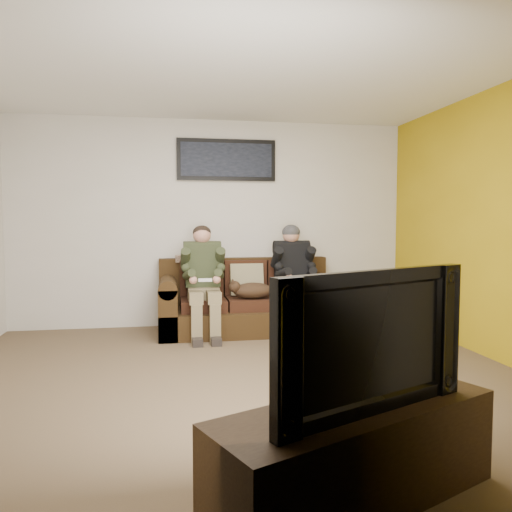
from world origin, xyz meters
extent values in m
plane|color=brown|center=(0.00, 0.00, 0.00)|extent=(5.00, 5.00, 0.00)
plane|color=silver|center=(0.00, 0.00, 2.60)|extent=(5.00, 5.00, 0.00)
plane|color=beige|center=(0.00, 2.25, 1.30)|extent=(5.00, 0.00, 5.00)
plane|color=beige|center=(0.00, -2.25, 1.30)|extent=(5.00, 0.00, 5.00)
plane|color=beige|center=(2.50, 0.00, 1.30)|extent=(0.00, 4.50, 4.50)
plane|color=#B59612|center=(2.49, 0.00, 1.30)|extent=(0.00, 4.50, 4.50)
cube|color=#33220F|center=(0.37, 1.75, 0.14)|extent=(2.11, 0.91, 0.29)
cube|color=#33220F|center=(0.37, 2.11, 0.58)|extent=(2.11, 0.19, 0.58)
cube|color=#33220F|center=(-0.58, 1.75, 0.29)|extent=(0.21, 0.91, 0.58)
cube|color=#33220F|center=(1.32, 1.75, 0.29)|extent=(0.21, 0.91, 0.58)
cylinder|color=#33220F|center=(-0.58, 1.75, 0.58)|extent=(0.21, 0.91, 0.21)
cylinder|color=#33220F|center=(1.32, 1.75, 0.58)|extent=(0.21, 0.91, 0.21)
cube|color=#331A0F|center=(-0.17, 1.70, 0.36)|extent=(0.52, 0.58, 0.13)
cube|color=#331A0F|center=(-0.17, 1.98, 0.63)|extent=(0.52, 0.13, 0.42)
cube|color=#331A0F|center=(0.37, 1.70, 0.36)|extent=(0.52, 0.58, 0.13)
cube|color=#331A0F|center=(0.37, 1.98, 0.63)|extent=(0.52, 0.13, 0.42)
cube|color=#331A0F|center=(0.91, 1.70, 0.36)|extent=(0.52, 0.58, 0.13)
cube|color=#331A0F|center=(0.91, 1.98, 0.63)|extent=(0.52, 0.13, 0.42)
cube|color=#8B7F5B|center=(0.37, 1.87, 0.61)|extent=(0.40, 0.19, 0.40)
cube|color=gray|center=(-0.27, 2.09, 0.86)|extent=(0.43, 0.21, 0.08)
cube|color=#827351|center=(-0.17, 1.67, 0.49)|extent=(0.36, 0.30, 0.14)
cube|color=#2F3620|center=(-0.17, 1.77, 0.79)|extent=(0.40, 0.30, 0.53)
cylinder|color=#2F3620|center=(-0.17, 1.79, 1.00)|extent=(0.44, 0.18, 0.18)
sphere|color=tan|center=(-0.17, 1.81, 1.16)|extent=(0.21, 0.21, 0.21)
cube|color=#827351|center=(-0.27, 1.47, 0.48)|extent=(0.15, 0.42, 0.13)
cube|color=#827351|center=(-0.07, 1.47, 0.48)|extent=(0.15, 0.42, 0.13)
cube|color=#827351|center=(-0.27, 1.27, 0.21)|extent=(0.12, 0.13, 0.42)
cube|color=#827351|center=(-0.07, 1.27, 0.21)|extent=(0.12, 0.13, 0.42)
cube|color=black|center=(-0.27, 1.19, 0.04)|extent=(0.11, 0.26, 0.08)
cube|color=black|center=(-0.07, 1.19, 0.04)|extent=(0.11, 0.26, 0.08)
cylinder|color=#2F3620|center=(-0.37, 1.70, 0.89)|extent=(0.11, 0.30, 0.28)
cylinder|color=#2F3620|center=(0.03, 1.70, 0.89)|extent=(0.11, 0.30, 0.28)
cylinder|color=#2F3620|center=(-0.34, 1.48, 0.73)|extent=(0.14, 0.32, 0.15)
cylinder|color=#2F3620|center=(0.00, 1.48, 0.73)|extent=(0.14, 0.32, 0.15)
sphere|color=tan|center=(-0.30, 1.36, 0.68)|extent=(0.09, 0.09, 0.09)
sphere|color=tan|center=(-0.04, 1.36, 0.68)|extent=(0.09, 0.09, 0.09)
cube|color=white|center=(-0.17, 1.34, 0.68)|extent=(0.15, 0.04, 0.03)
ellipsoid|color=black|center=(-0.17, 1.83, 1.19)|extent=(0.22, 0.22, 0.17)
cube|color=black|center=(0.91, 1.67, 0.49)|extent=(0.36, 0.30, 0.14)
cube|color=black|center=(0.91, 1.77, 0.79)|extent=(0.40, 0.30, 0.53)
cylinder|color=black|center=(0.91, 1.79, 1.00)|extent=(0.44, 0.18, 0.18)
sphere|color=tan|center=(0.91, 1.81, 1.16)|extent=(0.21, 0.21, 0.21)
cube|color=black|center=(0.81, 1.47, 0.48)|extent=(0.15, 0.42, 0.13)
cube|color=black|center=(1.01, 1.47, 0.48)|extent=(0.15, 0.42, 0.13)
cube|color=black|center=(0.81, 1.27, 0.21)|extent=(0.12, 0.13, 0.42)
cube|color=black|center=(1.01, 1.27, 0.21)|extent=(0.12, 0.13, 0.42)
cube|color=black|center=(0.81, 1.19, 0.04)|extent=(0.11, 0.26, 0.08)
cube|color=black|center=(1.01, 1.19, 0.04)|extent=(0.11, 0.26, 0.08)
cylinder|color=black|center=(0.71, 1.70, 0.89)|extent=(0.11, 0.30, 0.28)
cylinder|color=black|center=(1.11, 1.70, 0.89)|extent=(0.11, 0.30, 0.28)
cylinder|color=black|center=(0.74, 1.48, 0.73)|extent=(0.14, 0.32, 0.15)
cylinder|color=black|center=(1.08, 1.48, 0.73)|extent=(0.14, 0.32, 0.15)
sphere|color=tan|center=(0.78, 1.36, 0.68)|extent=(0.09, 0.09, 0.09)
sphere|color=tan|center=(1.04, 1.36, 0.68)|extent=(0.09, 0.09, 0.09)
cube|color=white|center=(0.91, 1.34, 0.68)|extent=(0.15, 0.04, 0.03)
ellipsoid|color=black|center=(0.91, 1.81, 1.19)|extent=(0.22, 0.22, 0.19)
ellipsoid|color=#432C1A|center=(0.40, 1.58, 0.52)|extent=(0.47, 0.26, 0.19)
sphere|color=#432C1A|center=(0.18, 1.55, 0.57)|extent=(0.14, 0.14, 0.14)
cone|color=#432C1A|center=(0.16, 1.52, 0.64)|extent=(0.04, 0.04, 0.04)
cone|color=#432C1A|center=(0.16, 1.59, 0.64)|extent=(0.04, 0.04, 0.04)
cylinder|color=#432C1A|center=(0.64, 1.63, 0.48)|extent=(0.26, 0.13, 0.08)
cube|color=black|center=(0.17, 2.22, 2.10)|extent=(1.25, 0.04, 0.52)
cube|color=black|center=(0.17, 2.19, 2.10)|extent=(1.15, 0.01, 0.42)
cube|color=#302010|center=(0.30, -1.95, 0.23)|extent=(1.54, 1.03, 0.46)
imported|color=black|center=(0.30, -1.95, 0.79)|extent=(1.09, 0.59, 0.65)
camera|label=1|loc=(-0.56, -4.12, 1.33)|focal=35.00mm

